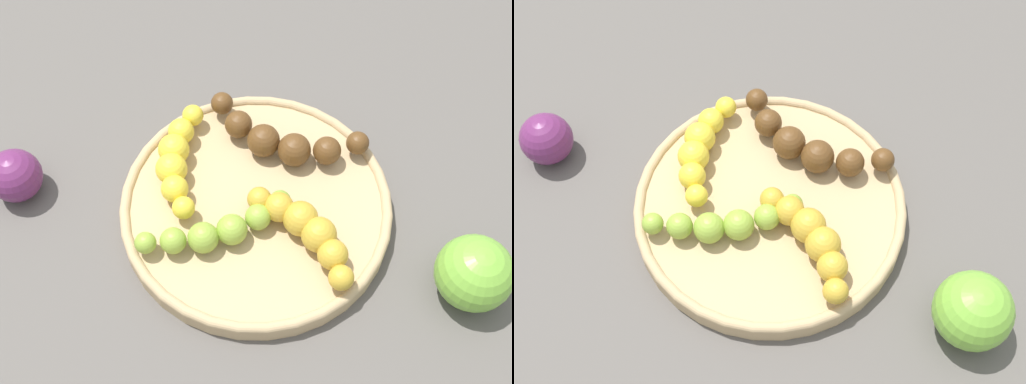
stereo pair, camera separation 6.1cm
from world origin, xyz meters
TOP-DOWN VIEW (x-y plane):
  - ground_plane at (0.00, 0.00)m, footprint 2.40×2.40m
  - fruit_bowl at (0.00, 0.00)m, footprint 0.26×0.26m
  - banana_overripe at (0.05, 0.04)m, footprint 0.12×0.13m
  - banana_yellow at (-0.05, 0.07)m, footprint 0.07×0.11m
  - banana_green at (-0.05, -0.02)m, footprint 0.15×0.05m
  - banana_spotted at (0.02, -0.05)m, footprint 0.06×0.12m
  - apple_green at (0.13, -0.16)m, footprint 0.07×0.07m
  - plum_purple at (-0.19, 0.13)m, footprint 0.05×0.05m

SIDE VIEW (x-z plane):
  - ground_plane at x=0.00m, z-range 0.00..0.00m
  - fruit_bowl at x=0.00m, z-range 0.00..0.02m
  - plum_purple at x=-0.19m, z-range 0.00..0.05m
  - banana_green at x=-0.05m, z-range 0.02..0.05m
  - apple_green at x=0.13m, z-range 0.00..0.07m
  - banana_yellow at x=-0.05m, z-range 0.02..0.05m
  - banana_overripe at x=0.05m, z-range 0.02..0.05m
  - banana_spotted at x=0.02m, z-range 0.02..0.05m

